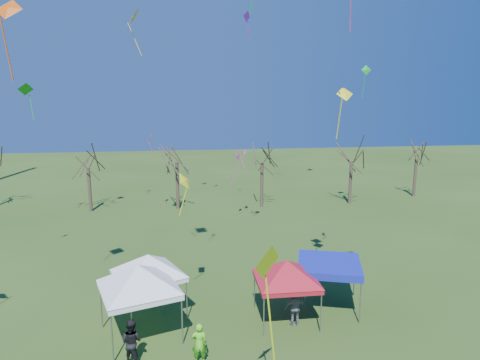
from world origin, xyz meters
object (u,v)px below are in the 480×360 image
object	(u,v)px
tent_white_west	(138,270)
person_grey	(295,308)
tree_2	(176,146)
tent_white_mid	(148,259)
tree_5	(418,145)
tent_red	(287,264)
person_dark	(132,342)
tree_1	(87,152)
tree_4	(352,146)
person_green	(199,343)
tree_3	(262,147)
tent_blue	(329,266)

from	to	relation	value
tent_white_west	person_grey	xyz separation A→B (m)	(7.41, -0.13, -2.37)
tree_2	tent_white_west	world-z (taller)	tree_2
tree_2	tent_white_mid	world-z (taller)	tree_2
person_grey	tree_5	bearing A→B (deg)	-134.22
tent_red	person_dark	distance (m)	7.94
tree_1	person_grey	world-z (taller)	tree_1
tree_4	person_dark	size ratio (longest dim) A/B	3.99
person_dark	person_green	xyz separation A→B (m)	(2.81, -0.35, -0.10)
tree_3	person_dark	world-z (taller)	tree_3
tent_blue	tent_white_mid	bearing A→B (deg)	177.34
tree_2	tent_white_west	bearing A→B (deg)	-94.28
tent_white_west	person_grey	size ratio (longest dim) A/B	2.37
tree_1	tree_3	bearing A→B (deg)	-2.06
person_grey	tent_blue	bearing A→B (deg)	-148.63
tent_red	tent_white_mid	bearing A→B (deg)	167.90
person_grey	tent_white_mid	bearing A→B (deg)	-20.79
tree_4	person_grey	distance (m)	26.12
tree_5	tent_white_west	size ratio (longest dim) A/B	1.69
person_grey	tree_3	bearing A→B (deg)	-101.45
tree_3	person_grey	xyz separation A→B (m)	(-2.70, -22.65, -5.15)
tree_1	person_green	bearing A→B (deg)	-69.97
tree_1	person_grey	distance (m)	27.62
tree_5	person_green	size ratio (longest dim) A/B	4.19
tree_5	tent_white_mid	bearing A→B (deg)	-140.57
tent_white_west	tent_white_mid	bearing A→B (deg)	81.19
tree_5	tent_blue	size ratio (longest dim) A/B	1.85
tree_2	tree_3	xyz separation A→B (m)	(8.40, -0.33, -0.21)
tree_2	tree_3	distance (m)	8.41
tree_3	tent_red	xyz separation A→B (m)	(-3.03, -22.05, -3.12)
person_dark	person_green	distance (m)	2.83
person_green	tree_2	bearing A→B (deg)	-85.78
tree_4	tent_red	size ratio (longest dim) A/B	1.90
tree_1	person_grey	xyz separation A→B (m)	(14.09, -23.25, -4.86)
tent_blue	person_dark	size ratio (longest dim) A/B	2.04
tree_5	person_dark	distance (m)	38.90
tree_5	person_dark	bearing A→B (deg)	-136.44
tree_3	tent_red	bearing A→B (deg)	-97.81
tent_blue	person_dark	distance (m)	10.53
tent_red	person_green	world-z (taller)	tent_red
person_green	tent_white_mid	bearing A→B (deg)	-59.70
tree_1	tent_white_mid	xyz separation A→B (m)	(6.99, -21.20, -2.73)
tent_red	person_dark	size ratio (longest dim) A/B	2.10
tree_5	person_dark	size ratio (longest dim) A/B	3.77
tent_blue	person_green	world-z (taller)	tent_blue
tree_3	tent_white_west	bearing A→B (deg)	-114.18
tent_white_west	tent_white_mid	distance (m)	1.96
tree_5	person_green	bearing A→B (deg)	-133.04
tent_red	person_green	bearing A→B (deg)	-147.02
tree_3	tree_4	xyz separation A→B (m)	(9.32, -0.04, -0.02)
tent_white_west	person_green	bearing A→B (deg)	-42.70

